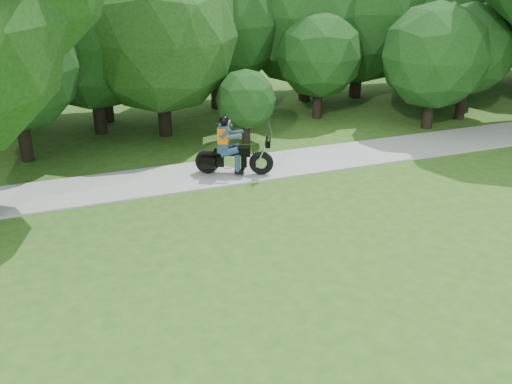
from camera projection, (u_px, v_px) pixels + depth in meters
ground at (491, 286)px, 11.81m from camera, size 100.00×100.00×0.00m
walkway at (320, 159)px, 18.67m from camera, size 60.00×2.20×0.06m
tree_line at (277, 20)px, 23.21m from camera, size 39.19×12.12×7.46m
touring_motorcycle at (229, 153)px, 17.14m from camera, size 2.27×1.41×1.83m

